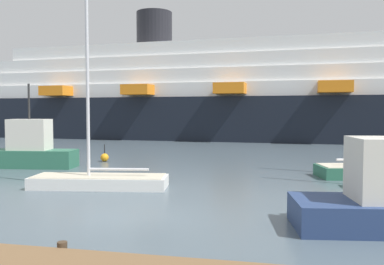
# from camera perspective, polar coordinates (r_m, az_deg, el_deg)

# --- Properties ---
(ground_plane) EXTENTS (600.00, 600.00, 0.00)m
(ground_plane) POSITION_cam_1_polar(r_m,az_deg,el_deg) (14.65, -8.72, -11.88)
(ground_plane) COLOR #4C5B66
(sailboat_1) EXTENTS (6.84, 2.85, 10.71)m
(sailboat_1) POSITION_cam_1_polar(r_m,az_deg,el_deg) (20.26, -13.13, -6.36)
(sailboat_1) COLOR white
(sailboat_1) RESTS_ON ground_plane
(sailboat_2) EXTENTS (7.78, 3.84, 10.82)m
(sailboat_2) POSITION_cam_1_polar(r_m,az_deg,el_deg) (25.31, 25.82, -4.65)
(sailboat_2) COLOR #2D6B51
(sailboat_2) RESTS_ON ground_plane
(fishing_boat_0) EXTENTS (6.93, 2.73, 5.60)m
(fishing_boat_0) POSITION_cam_1_polar(r_m,az_deg,el_deg) (28.89, -22.56, -2.37)
(fishing_boat_0) COLOR #2D6B51
(fishing_boat_0) RESTS_ON ground_plane
(channel_buoy_0) EXTENTS (0.60, 0.60, 1.30)m
(channel_buoy_0) POSITION_cam_1_polar(r_m,az_deg,el_deg) (30.59, -12.40, -3.49)
(channel_buoy_0) COLOR orange
(channel_buoy_0) RESTS_ON ground_plane
(cruise_ship) EXTENTS (101.93, 21.07, 17.92)m
(cruise_ship) POSITION_cam_1_polar(r_m,az_deg,el_deg) (54.60, 12.75, 5.08)
(cruise_ship) COLOR black
(cruise_ship) RESTS_ON ground_plane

